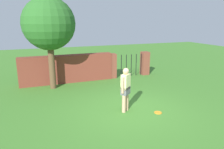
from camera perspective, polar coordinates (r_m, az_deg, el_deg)
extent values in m
plane|color=#3D7528|center=(7.95, 4.84, -9.62)|extent=(40.00, 40.00, 0.00)
cube|color=brown|center=(11.45, -11.99, 1.52)|extent=(4.88, 0.50, 1.47)
cylinder|color=brown|center=(10.49, -16.03, 2.77)|extent=(0.30, 0.30, 2.43)
sphere|color=#286023|center=(10.30, -16.78, 13.07)|extent=(2.42, 2.42, 2.42)
cylinder|color=tan|center=(7.62, 3.26, -7.22)|extent=(0.14, 0.14, 0.85)
cylinder|color=tan|center=(7.81, 4.01, -6.70)|extent=(0.14, 0.14, 0.85)
cube|color=slate|center=(7.59, 3.69, -4.32)|extent=(0.42, 0.40, 0.28)
cube|color=beige|center=(7.49, 3.73, -1.96)|extent=(0.42, 0.40, 0.55)
sphere|color=tan|center=(7.39, 3.77, 0.90)|extent=(0.22, 0.22, 0.22)
cylinder|color=tan|center=(7.32, 2.92, -2.95)|extent=(0.09, 0.09, 0.58)
cylinder|color=tan|center=(7.70, 4.47, -2.09)|extent=(0.09, 0.09, 0.58)
cube|color=brown|center=(12.10, -0.04, 2.35)|extent=(0.44, 0.44, 1.40)
cube|color=brown|center=(13.03, 8.89, 3.05)|extent=(0.44, 0.44, 1.40)
cylinder|color=black|center=(12.21, 1.14, 2.22)|extent=(0.04, 0.04, 1.30)
cylinder|color=black|center=(12.34, 2.54, 2.34)|extent=(0.04, 0.04, 1.30)
cylinder|color=black|center=(12.47, 3.91, 2.45)|extent=(0.04, 0.04, 1.30)
cylinder|color=black|center=(12.61, 5.25, 2.55)|extent=(0.04, 0.04, 1.30)
cylinder|color=black|center=(12.75, 6.56, 2.66)|extent=(0.04, 0.04, 1.30)
cylinder|color=black|center=(12.91, 7.84, 2.75)|extent=(0.04, 0.04, 1.30)
cylinder|color=orange|center=(7.89, 12.37, -10.07)|extent=(0.27, 0.27, 0.02)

